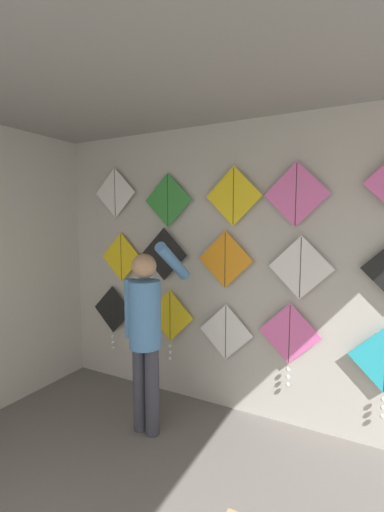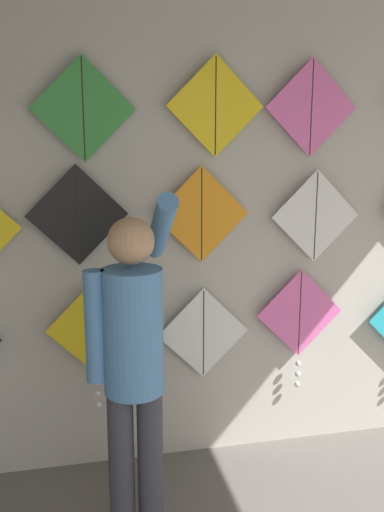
# 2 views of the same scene
# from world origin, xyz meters

# --- Properties ---
(back_panel) EXTENTS (4.79, 0.06, 2.80)m
(back_panel) POSITION_xyz_m (0.00, 3.61, 1.40)
(back_panel) COLOR #BCB7AD
(back_panel) RESTS_ON ground
(shopkeeper) EXTENTS (0.43, 0.59, 1.71)m
(shopkeeper) POSITION_xyz_m (-0.49, 2.88, 0.96)
(shopkeeper) COLOR #383842
(shopkeeper) RESTS_ON ground
(kite_1) EXTENTS (0.55, 0.04, 0.76)m
(kite_1) POSITION_xyz_m (-0.63, 3.52, 0.84)
(kite_1) COLOR yellow
(kite_2) EXTENTS (0.55, 0.01, 0.55)m
(kite_2) POSITION_xyz_m (-0.00, 3.52, 0.80)
(kite_2) COLOR white
(kite_3) EXTENTS (0.55, 0.04, 0.76)m
(kite_3) POSITION_xyz_m (0.61, 3.52, 0.84)
(kite_3) COLOR pink
(kite_6) EXTENTS (0.55, 0.01, 0.55)m
(kite_6) POSITION_xyz_m (-0.71, 3.52, 1.53)
(kite_6) COLOR black
(kite_7) EXTENTS (0.55, 0.01, 0.55)m
(kite_7) POSITION_xyz_m (-0.01, 3.52, 1.51)
(kite_7) COLOR orange
(kite_8) EXTENTS (0.55, 0.01, 0.55)m
(kite_8) POSITION_xyz_m (0.68, 3.52, 1.48)
(kite_8) COLOR white
(kite_11) EXTENTS (0.55, 0.01, 0.55)m
(kite_11) POSITION_xyz_m (-0.65, 3.52, 2.09)
(kite_11) COLOR #338C38
(kite_12) EXTENTS (0.55, 0.01, 0.55)m
(kite_12) POSITION_xyz_m (0.06, 3.52, 2.11)
(kite_12) COLOR yellow
(kite_13) EXTENTS (0.55, 0.01, 0.55)m
(kite_13) POSITION_xyz_m (0.63, 3.52, 2.11)
(kite_13) COLOR pink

